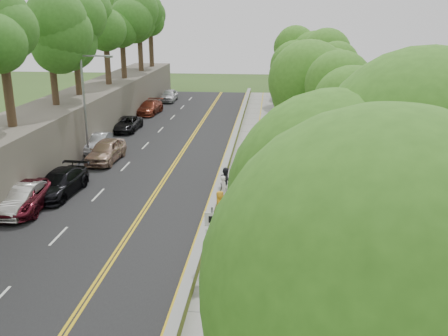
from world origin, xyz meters
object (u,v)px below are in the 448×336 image
Objects in this scene: car_2 at (24,196)px; person_far at (271,135)px; painter_0 at (220,205)px; signpost at (212,233)px; concrete_block at (264,223)px; streetlight at (87,99)px; construction_barrel at (265,145)px; car_1 at (21,199)px.

person_far is (14.01, 15.49, 0.20)m from car_2.
painter_0 reaches higher than car_2.
signpost is 13.34m from car_2.
concrete_block is 13.91m from car_2.
streetlight reaches higher than car_2.
construction_barrel is at bearing 14.51° from streetlight.
streetlight is 4.20× the size of person_far.
car_2 is 20.89m from person_far.
signpost is 2.39× the size of concrete_block.
streetlight is 1.73× the size of car_1.
construction_barrel is 0.17× the size of car_2.
car_1 is at bearing 43.79° from person_far.
concrete_block is 0.68× the size of person_far.
person_far is (14.01, 15.84, 0.20)m from car_1.
car_1 is at bearing -133.24° from construction_barrel.
construction_barrel is 19.60m from car_2.
painter_0 is at bearing 75.71° from person_far.
car_1 is 11.35m from painter_0.
concrete_block is 17.26m from person_far.
car_2 is (-13.60, -14.11, 0.28)m from construction_barrel.
car_1 is 2.43× the size of person_far.
construction_barrel is 14.59m from painter_0.
signpost reaches higher than painter_0.
signpost is 0.67× the size of car_1.
car_2 reaches higher than concrete_block.
car_1 is 0.85× the size of car_2.
signpost is at bearing -27.75° from car_1.
streetlight is 14.50m from construction_barrel.
streetlight reaches higher than concrete_block.
streetlight is 8.47× the size of construction_barrel.
car_1 is (-0.14, -10.98, -3.84)m from streetlight.
car_1 is 2.93× the size of painter_0.
signpost reaches higher than person_far.
signpost is (11.51, -17.02, -2.68)m from streetlight.
painter_0 reaches higher than car_1.
person_far is at bearing 73.28° from construction_barrel.
streetlight is 18.90m from concrete_block.
signpost is 1.96× the size of painter_0.
signpost is 13.17m from car_1.
car_2 is at bearing 86.57° from painter_0.
streetlight is 15.15m from person_far.
painter_0 is (11.35, 0.05, 0.04)m from car_1.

